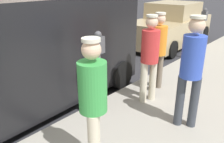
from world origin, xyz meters
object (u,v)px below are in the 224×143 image
at_px(parking_meter_near, 99,60).
at_px(pedestrian_in_green, 93,98).
at_px(pedestrian_in_blue, 192,66).
at_px(parked_sedan_ahead, 171,26).
at_px(parking_meter_far, 203,24).
at_px(pedestrian_in_red, 150,54).
at_px(parked_van, 13,54).
at_px(pedestrian_in_orange, 158,47).

relative_size(parking_meter_near, pedestrian_in_green, 0.89).
xyz_separation_m(pedestrian_in_blue, parked_sedan_ahead, (-3.09, 5.25, -0.45)).
xyz_separation_m(parking_meter_far, pedestrian_in_red, (0.37, -3.59, -0.05)).
relative_size(pedestrian_in_red, parked_van, 0.33).
bearing_deg(parking_meter_near, pedestrian_in_green, -48.76).
xyz_separation_m(parking_meter_far, pedestrian_in_blue, (1.32, -3.91, 0.02)).
bearing_deg(pedestrian_in_green, pedestrian_in_orange, 103.85).
relative_size(parking_meter_near, parked_sedan_ahead, 0.34).
bearing_deg(parking_meter_far, parked_van, -105.68).
height_order(parking_meter_far, pedestrian_in_red, pedestrian_in_red).
height_order(pedestrian_in_green, pedestrian_in_red, pedestrian_in_red).
relative_size(parking_meter_far, pedestrian_in_orange, 0.90).
xyz_separation_m(parking_meter_far, pedestrian_in_green, (0.84, -5.55, -0.05)).
bearing_deg(parking_meter_far, parking_meter_near, -90.00).
distance_m(parking_meter_near, parked_van, 1.68).
bearing_deg(pedestrian_in_blue, pedestrian_in_red, 161.37).
bearing_deg(pedestrian_in_blue, pedestrian_in_orange, 140.97).
distance_m(parking_meter_far, pedestrian_in_red, 3.61).
height_order(parked_van, parked_sedan_ahead, parked_van).
bearing_deg(pedestrian_in_green, parked_van, 174.98).
bearing_deg(pedestrian_in_orange, pedestrian_in_blue, -39.03).
relative_size(pedestrian_in_orange, parked_van, 0.32).
relative_size(parking_meter_near, pedestrian_in_orange, 0.90).
height_order(parking_meter_near, pedestrian_in_red, pedestrian_in_red).
height_order(pedestrian_in_orange, parked_sedan_ahead, pedestrian_in_orange).
bearing_deg(parked_van, parking_meter_near, 26.53).
xyz_separation_m(pedestrian_in_red, parked_van, (-1.87, -1.75, 0.02)).
xyz_separation_m(parking_meter_far, pedestrian_in_orange, (0.21, -3.01, -0.07)).
xyz_separation_m(parking_meter_near, pedestrian_in_blue, (1.32, 0.68, 0.02)).
bearing_deg(pedestrian_in_green, parked_sedan_ahead, 110.71).
bearing_deg(parked_sedan_ahead, parking_meter_far, -37.08).
bearing_deg(parked_sedan_ahead, pedestrian_in_green, -69.29).
xyz_separation_m(parking_meter_near, pedestrian_in_red, (0.37, 1.00, -0.05)).
bearing_deg(pedestrian_in_blue, parked_sedan_ahead, 120.50).
bearing_deg(pedestrian_in_orange, pedestrian_in_green, -76.15).
bearing_deg(parking_meter_near, parked_van, -153.47).
bearing_deg(parked_sedan_ahead, pedestrian_in_orange, -65.54).
height_order(parking_meter_near, pedestrian_in_green, pedestrian_in_green).
bearing_deg(parking_meter_far, pedestrian_in_orange, -86.01).
relative_size(parking_meter_near, parking_meter_far, 1.00).
distance_m(pedestrian_in_orange, pedestrian_in_red, 0.61).
bearing_deg(pedestrian_in_orange, parking_meter_far, 93.99).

